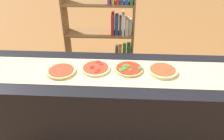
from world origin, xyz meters
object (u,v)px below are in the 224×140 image
pizza_plain_0 (61,71)px  pizza_pepperoni_1 (96,68)px  pizza_plain_3 (163,70)px  pizza_spinach_2 (129,69)px  bookshelf (109,34)px

pizza_plain_0 → pizza_pepperoni_1: pizza_pepperoni_1 is taller
pizza_plain_0 → pizza_plain_3: 0.79m
pizza_spinach_2 → pizza_plain_3: (0.26, -0.01, 0.00)m
pizza_spinach_2 → bookshelf: bearing=102.0°
pizza_plain_3 → pizza_pepperoni_1: bearing=179.0°
pizza_pepperoni_1 → bookshelf: 1.05m
pizza_plain_0 → pizza_spinach_2: size_ratio=1.00×
pizza_spinach_2 → pizza_plain_0: bearing=-173.3°
pizza_pepperoni_1 → pizza_spinach_2: same height
pizza_plain_0 → pizza_pepperoni_1: size_ratio=0.99×
pizza_plain_0 → bookshelf: size_ratio=0.15×
pizza_plain_0 → pizza_spinach_2: bearing=6.7°
pizza_plain_0 → bookshelf: 1.15m
pizza_pepperoni_1 → bookshelf: bookshelf is taller
pizza_plain_0 → pizza_spinach_2: pizza_spinach_2 is taller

